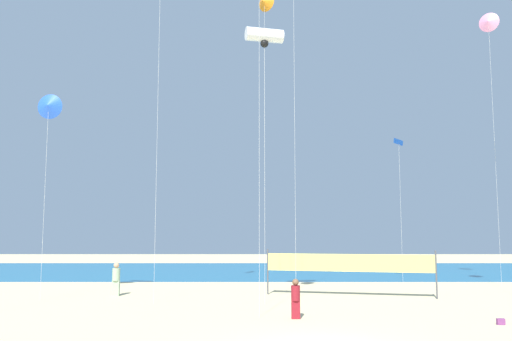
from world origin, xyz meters
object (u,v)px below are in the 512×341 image
at_px(volleyball_net, 346,264).
at_px(beach_handbag, 498,322).
at_px(kite_pink_delta, 486,23).
at_px(kite_orange_delta, 262,2).
at_px(beachgoer_sage_shirt, 113,278).
at_px(kite_blue_delta, 46,106).
at_px(kite_blue_diamond, 397,143).
at_px(beachgoer_maroon_shirt, 293,297).
at_px(kite_white_tube, 262,36).

distance_m(volleyball_net, beach_handbag, 9.30).
xyz_separation_m(beach_handbag, kite_pink_delta, (6.03, 13.03, 16.58)).
bearing_deg(kite_pink_delta, kite_orange_delta, 174.01).
xyz_separation_m(beachgoer_sage_shirt, kite_blue_delta, (-3.36, -1.48, 8.86)).
relative_size(beachgoer_sage_shirt, kite_pink_delta, 0.10).
xyz_separation_m(volleyball_net, beach_handbag, (4.08, -8.21, -1.53)).
bearing_deg(kite_blue_delta, kite_blue_diamond, 21.74).
height_order(beachgoer_maroon_shirt, beachgoer_sage_shirt, beachgoer_sage_shirt).
xyz_separation_m(kite_white_tube, kite_blue_diamond, (9.12, 9.70, -3.71)).
relative_size(kite_blue_diamond, kite_blue_delta, 0.91).
relative_size(beachgoer_maroon_shirt, beach_handbag, 5.40).
height_order(beachgoer_sage_shirt, kite_blue_delta, kite_blue_delta).
bearing_deg(beachgoer_sage_shirt, volleyball_net, 111.22).
distance_m(volleyball_net, kite_orange_delta, 18.72).
xyz_separation_m(kite_white_tube, kite_orange_delta, (0.16, 9.16, 5.82)).
height_order(volleyball_net, kite_orange_delta, kite_orange_delta).
relative_size(beachgoer_maroon_shirt, kite_pink_delta, 0.09).
distance_m(beachgoer_maroon_shirt, kite_white_tube, 12.81).
xyz_separation_m(beachgoer_maroon_shirt, volleyball_net, (3.29, 6.88, 0.82)).
distance_m(kite_orange_delta, kite_blue_delta, 16.25).
height_order(kite_pink_delta, kite_blue_delta, kite_pink_delta).
relative_size(beachgoer_maroon_shirt, kite_blue_diamond, 0.16).
bearing_deg(kite_pink_delta, kite_blue_delta, -166.80).
xyz_separation_m(beachgoer_maroon_shirt, beachgoer_sage_shirt, (-8.90, 7.16, 0.11)).
height_order(beachgoer_sage_shirt, kite_orange_delta, kite_orange_delta).
distance_m(beachgoer_maroon_shirt, beach_handbag, 7.52).
xyz_separation_m(beachgoer_maroon_shirt, kite_blue_delta, (-12.25, 5.68, 8.96)).
bearing_deg(kite_blue_delta, volleyball_net, 4.41).
relative_size(beachgoer_sage_shirt, kite_blue_delta, 0.17).
distance_m(kite_white_tube, kite_blue_delta, 11.67).
relative_size(beachgoer_maroon_shirt, kite_blue_delta, 0.15).
height_order(kite_white_tube, kite_blue_diamond, kite_white_tube).
bearing_deg(kite_blue_diamond, kite_pink_delta, -20.80).
xyz_separation_m(kite_white_tube, kite_blue_delta, (-11.12, 1.63, -3.14)).
bearing_deg(kite_blue_diamond, kite_orange_delta, -176.52).
distance_m(beachgoer_sage_shirt, kite_orange_delta, 20.41).
relative_size(volleyball_net, beach_handbag, 29.96).
relative_size(volleyball_net, kite_blue_diamond, 0.89).
xyz_separation_m(beachgoer_maroon_shirt, kite_pink_delta, (13.40, 11.70, 15.88)).
height_order(beachgoer_maroon_shirt, kite_white_tube, kite_white_tube).
relative_size(beachgoer_sage_shirt, kite_blue_diamond, 0.18).
relative_size(beachgoer_sage_shirt, kite_orange_delta, 0.09).
distance_m(kite_pink_delta, kite_blue_delta, 27.24).
bearing_deg(kite_white_tube, kite_blue_diamond, 46.76).
xyz_separation_m(beach_handbag, kite_blue_delta, (-19.62, 7.01, 9.67)).
distance_m(kite_blue_diamond, kite_orange_delta, 13.09).
bearing_deg(beach_handbag, kite_pink_delta, 65.18).
bearing_deg(kite_pink_delta, beachgoer_maroon_shirt, -138.87).
xyz_separation_m(beachgoer_sage_shirt, kite_orange_delta, (7.92, 6.05, 17.81)).
bearing_deg(kite_pink_delta, volleyball_net, -154.51).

